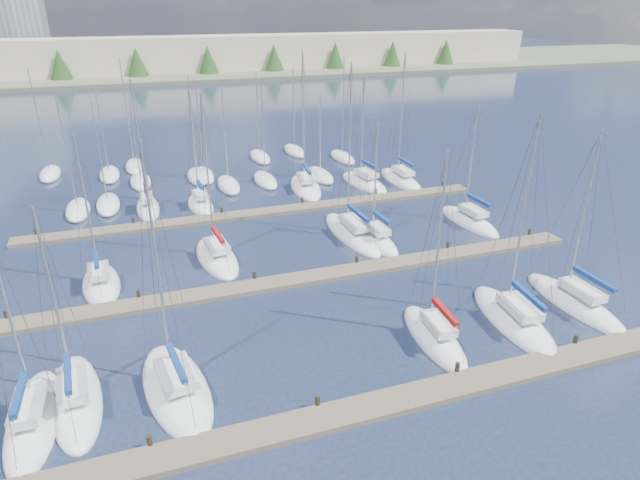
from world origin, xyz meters
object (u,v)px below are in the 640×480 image
object	(u,v)px
sailboat_c	(177,388)
sailboat_o	(201,205)
sailboat_h	(101,284)
sailboat_d	(434,337)
sailboat_l	(376,240)
sailboat_b	(76,399)
sailboat_q	(364,182)
sailboat_r	(401,180)
sailboat_a	(34,420)
sailboat_n	(148,208)
sailboat_p	(306,187)
sailboat_f	(574,302)
sailboat_k	(352,233)
sailboat_e	(513,319)
sailboat_m	(469,221)
sailboat_j	(217,257)

from	to	relation	value
sailboat_c	sailboat_o	xyz separation A→B (m)	(4.91, 27.39, 0.02)
sailboat_h	sailboat_c	bearing A→B (deg)	-77.02
sailboat_d	sailboat_l	distance (m)	14.43
sailboat_b	sailboat_q	xyz separation A→B (m)	(28.02, 27.87, -0.00)
sailboat_r	sailboat_b	bearing A→B (deg)	-139.25
sailboat_d	sailboat_a	bearing A→B (deg)	-175.86
sailboat_n	sailboat_p	bearing A→B (deg)	3.84
sailboat_c	sailboat_f	bearing A→B (deg)	-7.80
sailboat_q	sailboat_b	bearing A→B (deg)	-141.22
sailboat_h	sailboat_n	distance (m)	15.44
sailboat_k	sailboat_c	bearing A→B (deg)	-137.62
sailboat_o	sailboat_a	distance (m)	29.88
sailboat_h	sailboat_o	distance (m)	16.68
sailboat_o	sailboat_d	distance (m)	29.55
sailboat_f	sailboat_k	world-z (taller)	sailboat_k
sailboat_q	sailboat_k	distance (m)	14.50
sailboat_o	sailboat_e	xyz separation A→B (m)	(15.93, -27.68, -0.02)
sailboat_m	sailboat_e	bearing A→B (deg)	-116.43
sailboat_c	sailboat_l	xyz separation A→B (m)	(17.76, 13.84, 0.00)
sailboat_d	sailboat_r	size ratio (longest dim) A/B	0.85
sailboat_p	sailboat_j	world-z (taller)	sailboat_p
sailboat_h	sailboat_o	world-z (taller)	sailboat_o
sailboat_p	sailboat_h	bearing A→B (deg)	-134.60
sailboat_e	sailboat_l	bearing A→B (deg)	108.70
sailboat_j	sailboat_m	xyz separation A→B (m)	(23.14, -0.05, -0.01)
sailboat_h	sailboat_m	world-z (taller)	sailboat_h
sailboat_o	sailboat_r	bearing A→B (deg)	-0.91
sailboat_q	sailboat_m	bearing A→B (deg)	-77.75
sailboat_o	sailboat_d	bearing A→B (deg)	-72.80
sailboat_p	sailboat_c	size ratio (longest dim) A/B	1.07
sailboat_m	sailboat_a	xyz separation A→B (m)	(-34.40, -15.05, 0.01)
sailboat_o	sailboat_j	bearing A→B (deg)	-94.77
sailboat_l	sailboat_a	bearing A→B (deg)	-152.38
sailboat_p	sailboat_l	distance (m)	15.49
sailboat_c	sailboat_a	distance (m)	6.74
sailboat_q	sailboat_l	bearing A→B (deg)	-115.96
sailboat_b	sailboat_m	xyz separation A→B (m)	(32.57, 14.15, 0.00)
sailboat_p	sailboat_h	xyz separation A→B (m)	(-20.46, -15.99, -0.00)
sailboat_h	sailboat_q	bearing A→B (deg)	25.74
sailboat_q	sailboat_o	xyz separation A→B (m)	(-18.21, -1.26, 0.03)
sailboat_b	sailboat_p	distance (m)	35.61
sailboat_m	sailboat_b	bearing A→B (deg)	-158.80
sailboat_h	sailboat_m	xyz separation A→B (m)	(31.67, 1.64, -0.01)
sailboat_j	sailboat_k	world-z (taller)	sailboat_k
sailboat_m	sailboat_k	world-z (taller)	sailboat_k
sailboat_p	sailboat_j	bearing A→B (deg)	-122.45
sailboat_j	sailboat_l	xyz separation A→B (m)	(13.24, -1.14, 0.00)
sailboat_m	sailboat_a	world-z (taller)	sailboat_a
sailboat_q	sailboat_n	size ratio (longest dim) A/B	0.93
sailboat_b	sailboat_k	distance (m)	26.04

